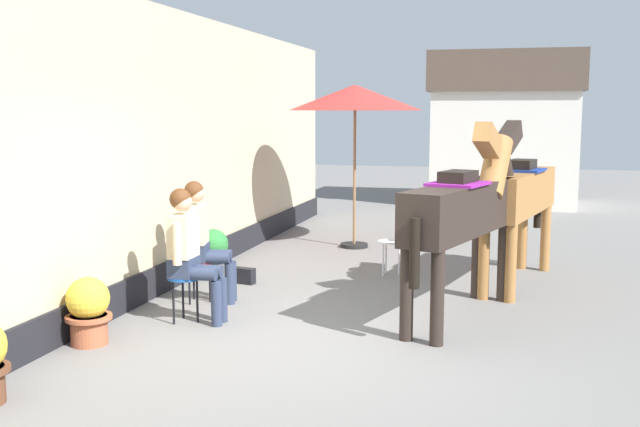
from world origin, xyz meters
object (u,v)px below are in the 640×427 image
object	(u,v)px
saddled_horse_far	(517,194)
flower_planter_farthest	(213,252)
seated_visitor_near	(189,248)
saddled_horse_near	(465,208)
flower_planter_inner_near	(88,310)
cafe_parasol	(355,99)
satchel_bag	(244,276)
seated_visitor_far	(202,235)
spare_stool_white	(390,245)

from	to	relation	value
saddled_horse_far	flower_planter_farthest	distance (m)	3.94
seated_visitor_near	saddled_horse_near	size ratio (longest dim) A/B	0.48
saddled_horse_far	flower_planter_inner_near	world-z (taller)	saddled_horse_far
saddled_horse_far	flower_planter_inner_near	bearing A→B (deg)	-137.92
saddled_horse_near	saddled_horse_far	distance (m)	1.67
seated_visitor_near	saddled_horse_far	size ratio (longest dim) A/B	0.47
flower_planter_inner_near	saddled_horse_far	bearing A→B (deg)	42.08
seated_visitor_near	cafe_parasol	world-z (taller)	cafe_parasol
satchel_bag	saddled_horse_near	bearing A→B (deg)	-4.82
seated_visitor_far	flower_planter_inner_near	distance (m)	1.83
seated_visitor_near	spare_stool_white	distance (m)	3.22
seated_visitor_near	flower_planter_inner_near	size ratio (longest dim) A/B	2.17
saddled_horse_near	cafe_parasol	bearing A→B (deg)	117.95
seated_visitor_far	flower_planter_farthest	world-z (taller)	seated_visitor_far
saddled_horse_near	saddled_horse_far	size ratio (longest dim) A/B	0.99
flower_planter_inner_near	flower_planter_farthest	distance (m)	2.97
satchel_bag	seated_visitor_far	bearing A→B (deg)	-84.94
satchel_bag	flower_planter_farthest	bearing A→B (deg)	167.07
flower_planter_farthest	seated_visitor_far	bearing A→B (deg)	-72.44
seated_visitor_near	satchel_bag	world-z (taller)	seated_visitor_near
saddled_horse_far	flower_planter_farthest	world-z (taller)	saddled_horse_far
flower_planter_inner_near	spare_stool_white	size ratio (longest dim) A/B	1.39
cafe_parasol	satchel_bag	size ratio (longest dim) A/B	9.21
flower_planter_farthest	satchel_bag	bearing A→B (deg)	-25.03
saddled_horse_far	cafe_parasol	distance (m)	3.49
seated_visitor_far	saddled_horse_near	xyz separation A→B (m)	(2.91, 0.15, 0.38)
cafe_parasol	flower_planter_farthest	bearing A→B (deg)	-116.86
flower_planter_farthest	spare_stool_white	size ratio (longest dim) A/B	1.39
seated_visitor_near	spare_stool_white	xyz separation A→B (m)	(1.62, 2.76, -0.38)
seated_visitor_near	saddled_horse_near	distance (m)	2.90
cafe_parasol	saddled_horse_far	bearing A→B (deg)	-40.51
saddled_horse_far	flower_planter_farthest	size ratio (longest dim) A/B	4.61
saddled_horse_far	cafe_parasol	xyz separation A→B (m)	(-2.49, 2.13, 1.20)
saddled_horse_far	satchel_bag	size ratio (longest dim) A/B	10.53
flower_planter_inner_near	satchel_bag	world-z (taller)	flower_planter_inner_near
seated_visitor_far	satchel_bag	bearing A→B (deg)	82.96
saddled_horse_near	saddled_horse_far	bearing A→B (deg)	71.80
seated_visitor_near	flower_planter_farthest	distance (m)	2.16
saddled_horse_near	spare_stool_white	size ratio (longest dim) A/B	6.32
seated_visitor_far	cafe_parasol	world-z (taller)	cafe_parasol
flower_planter_farthest	cafe_parasol	distance (m)	3.57
seated_visitor_far	satchel_bag	size ratio (longest dim) A/B	4.96
seated_visitor_near	seated_visitor_far	distance (m)	0.82
satchel_bag	saddled_horse_far	bearing A→B (deg)	24.66
saddled_horse_far	spare_stool_white	bearing A→B (deg)	171.89
saddled_horse_near	flower_planter_farthest	xyz separation A→B (m)	(-3.30, 1.09, -0.82)
flower_planter_inner_near	spare_stool_white	world-z (taller)	flower_planter_inner_near
spare_stool_white	satchel_bag	world-z (taller)	spare_stool_white
seated_visitor_far	saddled_horse_far	bearing A→B (deg)	26.79
flower_planter_inner_near	cafe_parasol	xyz separation A→B (m)	(1.34, 5.59, 2.03)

